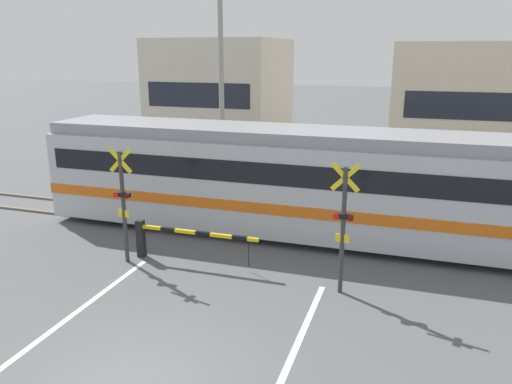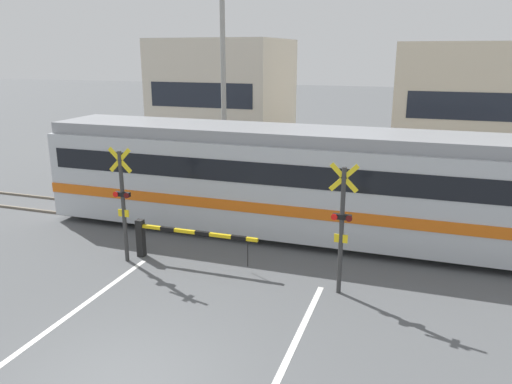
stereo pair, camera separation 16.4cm
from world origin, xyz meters
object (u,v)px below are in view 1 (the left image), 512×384
(crossing_signal_left, at_px, (123,200))
(crossing_barrier_far, at_px, (339,191))
(crossing_signal_right, at_px, (343,223))
(commuter_train, at_px, (289,179))
(crossing_barrier_near, at_px, (169,236))
(pedestrian, at_px, (289,163))

(crossing_signal_left, bearing_deg, crossing_barrier_far, 53.67)
(crossing_signal_right, bearing_deg, commuter_train, 122.13)
(crossing_barrier_far, distance_m, crossing_signal_right, 6.70)
(commuter_train, bearing_deg, crossing_signal_left, -136.36)
(commuter_train, bearing_deg, crossing_barrier_near, -130.04)
(crossing_barrier_near, bearing_deg, crossing_barrier_far, 58.70)
(commuter_train, distance_m, crossing_barrier_near, 4.17)
(crossing_barrier_far, bearing_deg, crossing_signal_right, -80.48)
(crossing_barrier_near, bearing_deg, commuter_train, 49.96)
(crossing_signal_right, bearing_deg, pedestrian, 111.82)
(commuter_train, height_order, pedestrian, commuter_train)
(pedestrian, bearing_deg, crossing_barrier_far, -46.08)
(commuter_train, height_order, crossing_signal_left, commuter_train)
(crossing_barrier_near, bearing_deg, pedestrian, 82.82)
(commuter_train, relative_size, pedestrian, 9.17)
(crossing_barrier_far, bearing_deg, commuter_train, -110.30)
(commuter_train, xyz_separation_m, crossing_signal_right, (2.21, -3.52, -0.04))
(crossing_signal_left, height_order, pedestrian, crossing_signal_left)
(crossing_barrier_far, relative_size, crossing_signal_right, 1.12)
(crossing_signal_right, bearing_deg, crossing_signal_left, 180.00)
(crossing_signal_left, distance_m, pedestrian, 9.52)
(commuter_train, bearing_deg, crossing_signal_right, -57.87)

